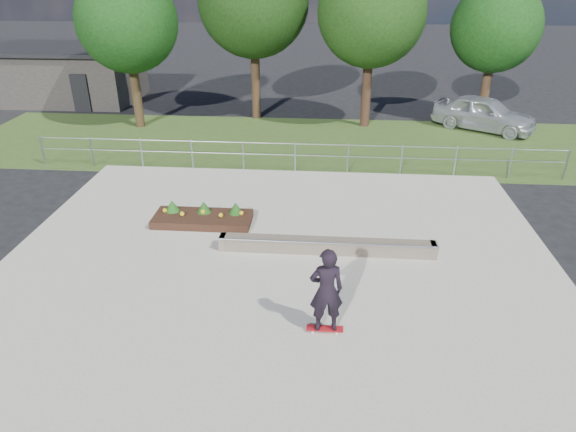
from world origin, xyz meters
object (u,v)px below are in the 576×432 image
Objects in this scene: planter_bed at (203,217)px; skateboarder at (326,291)px; grind_ledge at (326,246)px; parked_car at (484,113)px.

skateboarder is at bearing -52.21° from planter_bed.
planter_bed is 1.45× the size of skateboarder.
grind_ledge is 3.51m from skateboarder.
skateboarder is 0.44× the size of parked_car.
planter_bed is 0.63× the size of parked_car.
skateboarder reaches higher than parked_car.
grind_ledge is 4.13m from planter_bed.
planter_bed is at bearing 166.66° from parked_car.
grind_ledge is 14.39m from parked_car.
skateboarder is (0.01, -3.41, 0.87)m from grind_ledge.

